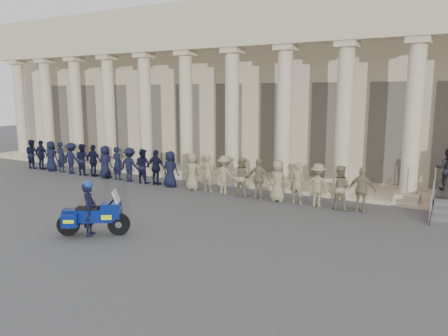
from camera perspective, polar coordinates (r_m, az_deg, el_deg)
ground at (r=13.75m, az=-10.84°, el=-8.54°), size 90.00×90.00×0.00m
building at (r=26.00m, az=11.05°, el=10.15°), size 40.00×12.50×9.00m
officer_rank at (r=20.53m, az=-8.35°, el=0.01°), size 19.40×0.63×1.66m
motorcycle at (r=13.86m, az=-16.63°, el=-5.99°), size 1.93×1.49×1.41m
rider at (r=13.83m, az=-17.17°, el=-5.02°), size 0.65×0.71×1.71m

